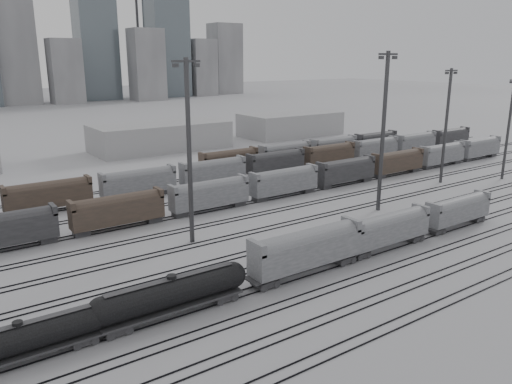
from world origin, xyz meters
TOP-DOWN VIEW (x-y plane):
  - ground at (0.00, 0.00)m, footprint 900.00×900.00m
  - tracks at (0.00, 17.50)m, footprint 220.00×71.50m
  - tank_car_a at (-46.27, 1.00)m, footprint 16.00×2.67m
  - tank_car_b at (-31.22, 1.00)m, footprint 18.17×3.03m
  - hopper_car_a at (-12.54, 1.00)m, footprint 16.29×3.24m
  - hopper_car_b at (2.96, 1.00)m, footprint 14.62×2.90m
  - hopper_car_c at (19.67, 1.00)m, footprint 13.84×2.75m
  - light_mast_b at (-19.08, 19.67)m, footprint 4.31×0.69m
  - light_mast_c at (16.40, 14.86)m, footprint 4.48×0.72m
  - light_mast_d at (43.74, 21.17)m, footprint 3.96×0.63m
  - light_mast_e at (58.20, 15.19)m, footprint 3.62×0.58m
  - bg_string_near at (8.00, 32.00)m, footprint 151.00×3.00m
  - bg_string_mid at (18.00, 48.00)m, footprint 151.00×3.00m
  - bg_string_far at (35.50, 56.00)m, footprint 66.00×3.00m
  - warehouse_mid at (10.00, 95.00)m, footprint 40.00×18.00m
  - warehouse_right at (60.00, 95.00)m, footprint 35.00×18.00m
  - skyline at (10.84, 280.00)m, footprint 316.00×22.40m
  - crane_right at (91.26, 305.00)m, footprint 42.00×1.80m

SIDE VIEW (x-z plane):
  - ground at x=0.00m, z-range 0.00..0.00m
  - tracks at x=0.00m, z-range 0.00..0.16m
  - tank_car_a at x=-46.27m, z-range 0.31..4.27m
  - tank_car_b at x=-31.22m, z-range 0.35..4.84m
  - bg_string_far at x=35.50m, z-range 0.00..5.60m
  - bg_string_near at x=8.00m, z-range 0.00..5.60m
  - bg_string_mid at x=18.00m, z-range 0.00..5.60m
  - hopper_car_c at x=19.67m, z-range 0.58..5.53m
  - hopper_car_b at x=2.96m, z-range 0.62..5.85m
  - hopper_car_a at x=-12.54m, z-range 0.69..6.51m
  - warehouse_mid at x=10.00m, z-range 0.00..8.00m
  - warehouse_right at x=60.00m, z-range 0.00..8.00m
  - light_mast_e at x=58.20m, z-range 0.69..23.34m
  - light_mast_d at x=43.74m, z-range 0.75..25.52m
  - light_mast_b at x=-19.08m, z-range 0.82..27.74m
  - light_mast_c at x=16.40m, z-range 0.85..28.85m
  - skyline at x=10.84m, z-range -12.77..82.23m
  - crane_right at x=91.26m, z-range 7.39..107.39m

